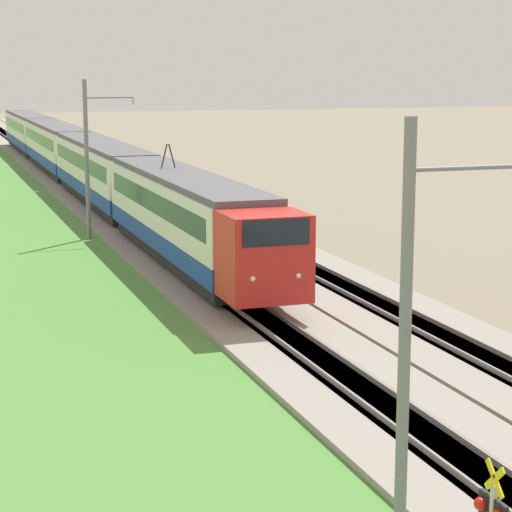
{
  "coord_description": "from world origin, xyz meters",
  "views": [
    {
      "loc": [
        -6.81,
        10.52,
        8.47
      ],
      "look_at": [
        24.52,
        0.0,
        2.3
      ],
      "focal_mm": 70.0,
      "sensor_mm": 36.0,
      "label": 1
    }
  ],
  "objects": [
    {
      "name": "track_adjacent",
      "position": [
        50.0,
        -4.57,
        0.16
      ],
      "size": [
        240.0,
        1.57,
        0.45
      ],
      "color": "#4C4238",
      "rests_on": "ground"
    },
    {
      "name": "catenary_mast_mid",
      "position": [
        42.72,
        2.68,
        4.15
      ],
      "size": [
        0.22,
        2.56,
        8.03
      ],
      "color": "slate",
      "rests_on": "ground"
    },
    {
      "name": "grass_verge",
      "position": [
        50.0,
        6.03,
        0.06
      ],
      "size": [
        240.0,
        11.55,
        0.12
      ],
      "color": "#4C8438",
      "rests_on": "ground"
    },
    {
      "name": "track_main",
      "position": [
        50.0,
        0.0,
        0.16
      ],
      "size": [
        240.0,
        1.57,
        0.45
      ],
      "color": "#4C4238",
      "rests_on": "ground"
    },
    {
      "name": "catenary_mast_near",
      "position": [
        8.24,
        2.68,
        4.0
      ],
      "size": [
        0.22,
        2.56,
        7.72
      ],
      "color": "slate",
      "rests_on": "ground"
    },
    {
      "name": "ballast_adjacent",
      "position": [
        50.0,
        -4.57,
        0.15
      ],
      "size": [
        240.0,
        4.4,
        0.3
      ],
      "color": "gray",
      "rests_on": "ground"
    },
    {
      "name": "ballast_main",
      "position": [
        50.0,
        0.0,
        0.15
      ],
      "size": [
        240.0,
        4.4,
        0.3
      ],
      "color": "gray",
      "rests_on": "ground"
    },
    {
      "name": "passenger_train",
      "position": [
        65.46,
        0.0,
        2.46
      ],
      "size": [
        85.33,
        2.85,
        5.22
      ],
      "rotation": [
        0.0,
        0.0,
        3.14
      ],
      "color": "red",
      "rests_on": "ground"
    }
  ]
}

